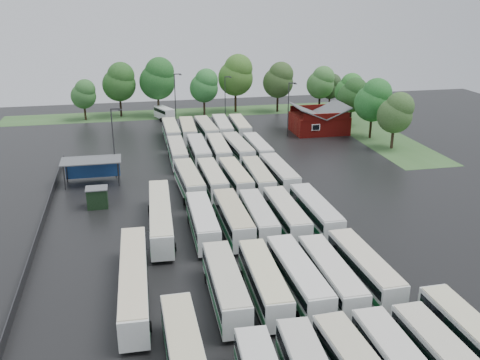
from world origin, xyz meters
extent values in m
plane|color=black|center=(0.00, 0.00, 0.00)|extent=(160.00, 160.00, 0.00)
cube|color=maroon|center=(24.00, 42.80, 1.70)|extent=(10.00, 8.00, 3.40)
cube|color=#4C4F51|center=(21.50, 42.80, 4.30)|extent=(5.07, 8.60, 2.19)
cube|color=#4C4F51|center=(26.50, 42.80, 4.30)|extent=(5.07, 8.60, 2.19)
cube|color=maroon|center=(24.00, 38.80, 3.90)|extent=(9.00, 0.20, 1.20)
cube|color=silver|center=(22.00, 38.75, 2.00)|extent=(1.60, 0.12, 1.20)
cylinder|color=#2D2D30|center=(-20.80, 20.00, 1.70)|extent=(0.16, 0.16, 3.40)
cylinder|color=#2D2D30|center=(-13.60, 20.00, 1.70)|extent=(0.16, 0.16, 3.40)
cylinder|color=#2D2D30|center=(-20.80, 23.20, 1.70)|extent=(0.16, 0.16, 3.40)
cylinder|color=#2D2D30|center=(-13.60, 23.20, 1.70)|extent=(0.16, 0.16, 3.40)
cube|color=#4C4F51|center=(-17.20, 21.60, 3.50)|extent=(8.20, 4.20, 0.15)
cube|color=navy|center=(-17.20, 23.50, 1.60)|extent=(7.60, 0.08, 2.60)
cube|color=black|center=(-16.20, 12.60, 1.25)|extent=(2.50, 2.00, 2.50)
cube|color=#4C4F51|center=(-16.20, 12.60, 2.56)|extent=(2.70, 2.20, 0.12)
cube|color=#345B2A|center=(2.00, 64.80, 0.01)|extent=(80.00, 10.00, 0.01)
cube|color=#345B2A|center=(34.00, 42.80, 0.01)|extent=(10.00, 50.00, 0.01)
cube|color=#2D2D30|center=(-22.20, 8.00, 0.60)|extent=(0.10, 50.00, 1.20)
cylinder|color=black|center=(2.16, -22.06, 0.43)|extent=(2.46, 0.93, 0.93)
cube|color=beige|center=(5.05, -25.91, 3.19)|extent=(2.42, 11.43, 0.12)
cylinder|color=black|center=(5.05, -22.14, 0.44)|extent=(2.50, 0.94, 0.94)
cube|color=black|center=(8.42, -25.84, 2.31)|extent=(2.78, 11.28, 0.86)
cube|color=beige|center=(8.42, -25.84, 3.16)|extent=(2.63, 11.39, 0.12)
cylinder|color=black|center=(8.42, -22.10, 0.44)|extent=(2.48, 0.93, 0.93)
cube|color=silver|center=(-4.49, -12.39, 1.79)|extent=(2.65, 11.83, 2.70)
cube|color=black|center=(-4.49, -12.39, 2.33)|extent=(2.70, 11.36, 0.86)
cube|color=#195B31|center=(-4.49, -12.39, 1.20)|extent=(2.70, 11.60, 0.59)
cube|color=beige|center=(-4.49, -12.39, 3.19)|extent=(2.55, 11.48, 0.12)
cylinder|color=black|center=(-4.49, -16.17, 0.44)|extent=(2.51, 0.94, 0.94)
cylinder|color=black|center=(-4.49, -8.62, 0.44)|extent=(2.51, 0.94, 0.94)
cube|color=silver|center=(-1.05, -12.41, 1.75)|extent=(2.69, 11.59, 2.64)
cube|color=black|center=(-1.05, -12.41, 2.28)|extent=(2.73, 11.13, 0.85)
cube|color=#1E6034|center=(-1.05, -12.41, 1.17)|extent=(2.73, 11.36, 0.58)
cube|color=beige|center=(-1.05, -12.41, 3.12)|extent=(2.58, 11.24, 0.12)
cylinder|color=black|center=(-1.05, -16.10, 0.43)|extent=(2.45, 0.92, 0.92)
cylinder|color=black|center=(-1.05, -8.72, 0.43)|extent=(2.45, 0.92, 0.92)
cube|color=silver|center=(2.07, -12.40, 1.81)|extent=(2.71, 11.93, 2.72)
cube|color=black|center=(2.07, -12.40, 2.35)|extent=(2.76, 11.46, 0.87)
cube|color=#226039|center=(2.07, -12.40, 1.21)|extent=(2.75, 11.69, 0.60)
cube|color=silver|center=(2.07, -12.40, 3.22)|extent=(2.60, 11.57, 0.12)
cylinder|color=black|center=(2.07, -16.20, 0.45)|extent=(2.53, 0.95, 0.95)
cylinder|color=black|center=(2.07, -8.60, 0.45)|extent=(2.53, 0.95, 0.95)
cube|color=silver|center=(5.02, -12.71, 1.76)|extent=(2.44, 11.61, 2.66)
cube|color=black|center=(5.02, -12.71, 2.30)|extent=(2.50, 11.14, 0.85)
cube|color=#1D552E|center=(5.02, -12.71, 1.18)|extent=(2.49, 11.37, 0.58)
cube|color=beige|center=(5.02, -12.71, 3.14)|extent=(2.34, 11.26, 0.12)
cylinder|color=black|center=(5.02, -16.42, 0.44)|extent=(2.47, 0.93, 0.93)
cylinder|color=black|center=(5.02, -8.99, 0.44)|extent=(2.47, 0.93, 0.93)
cube|color=silver|center=(8.50, -12.06, 1.77)|extent=(2.72, 11.67, 2.66)
cube|color=black|center=(8.50, -12.06, 2.30)|extent=(2.76, 11.21, 0.85)
cube|color=#14602C|center=(8.50, -12.06, 1.18)|extent=(2.76, 11.44, 0.59)
cube|color=beige|center=(8.50, -12.06, 3.15)|extent=(2.61, 11.32, 0.12)
cylinder|color=black|center=(8.50, -15.78, 0.44)|extent=(2.47, 0.93, 0.93)
cylinder|color=black|center=(8.50, -8.35, 0.44)|extent=(2.47, 0.93, 0.93)
cube|color=silver|center=(-4.47, 1.46, 1.77)|extent=(2.61, 11.68, 2.67)
cube|color=black|center=(-4.47, 1.46, 2.30)|extent=(2.66, 11.21, 0.85)
cube|color=#115329|center=(-4.47, 1.46, 1.18)|extent=(2.65, 11.45, 0.59)
cube|color=silver|center=(-4.47, 1.46, 3.15)|extent=(2.50, 11.33, 0.12)
cylinder|color=black|center=(-4.47, -2.27, 0.44)|extent=(2.47, 0.93, 0.93)
cylinder|color=black|center=(-4.47, 5.18, 0.44)|extent=(2.47, 0.93, 0.93)
cube|color=silver|center=(-1.03, 1.55, 1.80)|extent=(2.54, 11.85, 2.71)
cube|color=black|center=(-1.03, 1.55, 2.34)|extent=(2.59, 11.37, 0.87)
cube|color=#105D2E|center=(-1.03, 1.55, 1.20)|extent=(2.58, 11.61, 0.60)
cube|color=#BDB38E|center=(-1.03, 1.55, 3.20)|extent=(2.44, 11.49, 0.12)
cylinder|color=black|center=(-1.03, -2.24, 0.44)|extent=(2.51, 0.95, 0.95)
cylinder|color=black|center=(-1.03, 5.33, 0.44)|extent=(2.51, 0.95, 0.95)
cube|color=silver|center=(1.86, 1.50, 1.71)|extent=(2.56, 11.27, 2.57)
cube|color=black|center=(1.86, 1.50, 2.22)|extent=(2.61, 10.82, 0.82)
cube|color=#0D5524|center=(1.86, 1.50, 1.14)|extent=(2.61, 11.05, 0.57)
cube|color=beige|center=(1.86, 1.50, 3.04)|extent=(2.46, 10.93, 0.11)
cylinder|color=black|center=(1.86, -2.09, 0.42)|extent=(2.39, 0.90, 0.90)
cylinder|color=black|center=(1.86, 5.10, 0.42)|extent=(2.39, 0.90, 0.90)
cube|color=silver|center=(5.05, 1.24, 1.78)|extent=(2.47, 11.69, 2.68)
cube|color=black|center=(5.05, 1.24, 2.31)|extent=(2.53, 11.22, 0.86)
cube|color=#116632|center=(5.05, 1.24, 1.19)|extent=(2.52, 11.45, 0.59)
cube|color=beige|center=(5.05, 1.24, 3.16)|extent=(2.38, 11.34, 0.12)
cylinder|color=black|center=(5.05, -2.50, 0.44)|extent=(2.48, 0.93, 0.93)
cylinder|color=black|center=(5.05, 4.98, 0.44)|extent=(2.48, 0.93, 0.93)
cube|color=silver|center=(8.56, 1.28, 1.81)|extent=(2.60, 11.90, 2.72)
cube|color=black|center=(8.56, 1.28, 2.35)|extent=(2.65, 11.43, 0.87)
cube|color=#0D582D|center=(8.56, 1.28, 1.21)|extent=(2.65, 11.67, 0.60)
cube|color=beige|center=(8.56, 1.28, 3.22)|extent=(2.50, 11.55, 0.12)
cylinder|color=black|center=(8.56, -2.52, 0.45)|extent=(2.52, 0.95, 0.95)
cylinder|color=black|center=(8.56, 5.08, 0.45)|extent=(2.52, 0.95, 0.95)
cube|color=silver|center=(-4.32, 14.95, 1.79)|extent=(2.95, 11.84, 2.69)
cube|color=black|center=(-4.32, 14.95, 2.32)|extent=(2.99, 11.37, 0.86)
cube|color=#1C6333|center=(-4.32, 14.95, 1.19)|extent=(2.99, 11.60, 0.59)
cube|color=#BFBB9A|center=(-4.32, 14.95, 3.18)|extent=(2.84, 11.48, 0.12)
cylinder|color=black|center=(-4.32, 11.19, 0.44)|extent=(2.50, 0.94, 0.94)
cylinder|color=black|center=(-4.32, 18.71, 0.44)|extent=(2.50, 0.94, 0.94)
cube|color=silver|center=(-1.15, 15.13, 1.73)|extent=(2.57, 11.41, 2.60)
cube|color=black|center=(-1.15, 15.13, 2.25)|extent=(2.62, 10.95, 0.83)
cube|color=#13542E|center=(-1.15, 15.13, 1.16)|extent=(2.61, 11.18, 0.57)
cube|color=beige|center=(-1.15, 15.13, 3.08)|extent=(2.47, 11.06, 0.11)
cylinder|color=black|center=(-1.15, 11.50, 0.43)|extent=(2.42, 0.91, 0.91)
cylinder|color=black|center=(-1.15, 18.77, 0.43)|extent=(2.42, 0.91, 0.91)
cube|color=silver|center=(2.01, 14.93, 1.72)|extent=(2.73, 11.39, 2.59)
cube|color=black|center=(2.01, 14.93, 2.24)|extent=(2.77, 10.94, 0.83)
cube|color=#23663E|center=(2.01, 14.93, 1.15)|extent=(2.77, 11.16, 0.57)
cube|color=beige|center=(2.01, 14.93, 3.06)|extent=(2.62, 11.04, 0.11)
cylinder|color=black|center=(2.01, 11.31, 0.42)|extent=(2.40, 0.91, 0.91)
cylinder|color=black|center=(2.01, 18.55, 0.42)|extent=(2.40, 0.91, 0.91)
cube|color=silver|center=(5.04, 14.51, 1.73)|extent=(2.60, 11.44, 2.61)
cube|color=black|center=(5.04, 14.51, 2.26)|extent=(2.65, 10.99, 0.84)
cube|color=#1C532F|center=(5.04, 14.51, 1.16)|extent=(2.64, 11.22, 0.57)
cube|color=#BEB897|center=(5.04, 14.51, 3.09)|extent=(2.50, 11.10, 0.11)
cylinder|color=black|center=(5.04, 10.86, 0.43)|extent=(2.42, 0.91, 0.91)
cylinder|color=black|center=(5.04, 18.15, 0.43)|extent=(2.42, 0.91, 0.91)
cube|color=silver|center=(8.21, 15.10, 1.77)|extent=(2.66, 11.71, 2.67)
cube|color=black|center=(8.21, 15.10, 2.31)|extent=(2.71, 11.24, 0.86)
cube|color=#17582D|center=(8.21, 15.10, 1.19)|extent=(2.70, 11.48, 0.59)
cube|color=beige|center=(8.21, 15.10, 3.16)|extent=(2.56, 11.36, 0.12)
cylinder|color=black|center=(8.21, 11.37, 0.44)|extent=(2.48, 0.93, 0.93)
cylinder|color=black|center=(8.21, 18.83, 0.44)|extent=(2.48, 0.93, 0.93)
cube|color=silver|center=(-4.50, 28.55, 1.72)|extent=(2.51, 11.33, 2.59)
cube|color=black|center=(-4.50, 28.55, 2.24)|extent=(2.56, 10.88, 0.83)
cube|color=#146534|center=(-4.50, 28.55, 1.15)|extent=(2.56, 11.11, 0.57)
cube|color=#BDB8A2|center=(-4.50, 28.55, 3.06)|extent=(2.41, 10.99, 0.11)
cylinder|color=black|center=(-4.50, 24.93, 0.42)|extent=(2.40, 0.90, 0.90)
cylinder|color=black|center=(-4.50, 32.17, 0.42)|extent=(2.40, 0.90, 0.90)
cube|color=silver|center=(-1.18, 28.31, 1.81)|extent=(2.59, 11.90, 2.72)
cube|color=black|center=(-1.18, 28.31, 2.35)|extent=(2.65, 11.43, 0.87)
cube|color=#1F5A35|center=(-1.18, 28.31, 1.21)|extent=(2.64, 11.67, 0.60)
cube|color=#BBBAB2|center=(-1.18, 28.31, 3.22)|extent=(2.49, 11.55, 0.12)
cylinder|color=black|center=(-1.18, 24.51, 0.45)|extent=(2.52, 0.95, 0.95)
cylinder|color=black|center=(-1.18, 32.12, 0.45)|extent=(2.52, 0.95, 0.95)
cube|color=silver|center=(2.00, 28.21, 1.78)|extent=(2.75, 11.76, 2.68)
cube|color=black|center=(2.00, 28.21, 2.32)|extent=(2.79, 11.30, 0.86)
cube|color=#0E5B26|center=(2.00, 28.21, 1.19)|extent=(2.79, 11.53, 0.59)
cube|color=beige|center=(2.00, 28.21, 3.17)|extent=(2.64, 11.41, 0.12)
cylinder|color=black|center=(2.00, 24.47, 0.44)|extent=(2.49, 0.94, 0.94)
cylinder|color=black|center=(2.00, 31.96, 0.44)|extent=(2.49, 0.94, 0.94)
cube|color=silver|center=(5.10, 28.10, 1.81)|extent=(3.05, 11.99, 2.72)
cube|color=black|center=(5.10, 28.10, 2.35)|extent=(3.09, 11.52, 0.87)
cube|color=#1D6337|center=(5.10, 28.10, 1.21)|extent=(3.09, 11.76, 0.60)
cube|color=#B9B49F|center=(5.10, 28.10, 3.22)|extent=(2.94, 11.63, 0.12)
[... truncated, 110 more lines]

